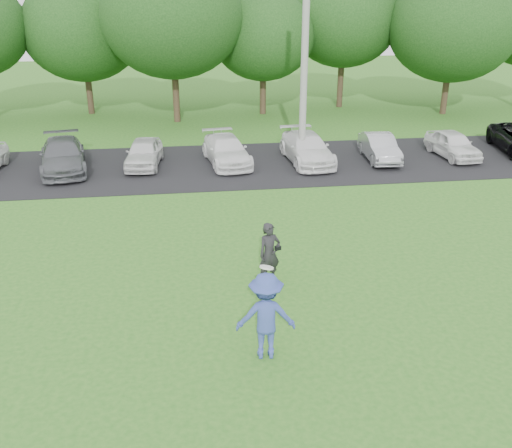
{
  "coord_description": "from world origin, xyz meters",
  "views": [
    {
      "loc": [
        -1.81,
        -10.09,
        7.12
      ],
      "look_at": [
        0.0,
        3.5,
        1.3
      ],
      "focal_mm": 40.0,
      "sensor_mm": 36.0,
      "label": 1
    }
  ],
  "objects": [
    {
      "name": "ground",
      "position": [
        0.0,
        0.0,
        0.0
      ],
      "size": [
        100.0,
        100.0,
        0.0
      ],
      "primitive_type": "plane",
      "color": "#29661D",
      "rests_on": "ground"
    },
    {
      "name": "parking_lot",
      "position": [
        0.0,
        13.0,
        0.01
      ],
      "size": [
        32.0,
        6.5,
        0.03
      ],
      "primitive_type": "cube",
      "color": "black",
      "rests_on": "ground"
    },
    {
      "name": "utility_pole",
      "position": [
        3.16,
        12.71,
        4.65
      ],
      "size": [
        0.28,
        0.28,
        9.29
      ],
      "primitive_type": "cylinder",
      "color": "gray",
      "rests_on": "ground"
    },
    {
      "name": "frisbee_player",
      "position": [
        -0.32,
        -0.39,
        0.94
      ],
      "size": [
        1.26,
        0.8,
        2.25
      ],
      "color": "#364899",
      "rests_on": "ground"
    },
    {
      "name": "camera_bystander",
      "position": [
        0.23,
        2.66,
        0.82
      ],
      "size": [
        0.7,
        0.58,
        1.64
      ],
      "color": "black",
      "rests_on": "ground"
    },
    {
      "name": "parked_cars",
      "position": [
        0.38,
        13.06,
        0.62
      ],
      "size": [
        29.03,
        4.73,
        1.24
      ],
      "color": "#4C1110",
      "rests_on": "parking_lot"
    },
    {
      "name": "tree_row",
      "position": [
        1.51,
        22.76,
        4.91
      ],
      "size": [
        42.39,
        9.85,
        8.64
      ],
      "color": "#38281C",
      "rests_on": "ground"
    }
  ]
}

